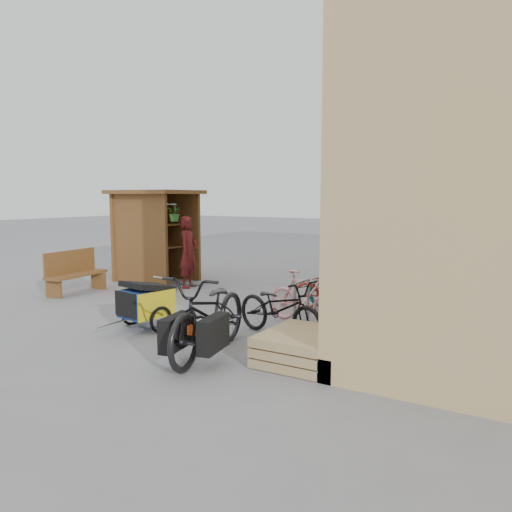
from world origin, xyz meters
The scene contains 17 objects.
ground centered at (0.00, 0.00, 0.00)m, with size 80.00×80.00×0.00m, color gray.
kiosk centered at (-3.28, 2.47, 1.55)m, with size 2.49×1.65×2.40m.
bike_rack centered at (2.30, 2.40, 0.52)m, with size 0.05×5.35×0.86m.
pallet_stack centered at (3.00, -1.40, 0.21)m, with size 1.00×1.20×0.40m.
bench centered at (-3.68, 0.26, 0.51)m, with size 0.69×1.62×0.99m.
shopping_carts centered at (3.00, 6.63, 0.55)m, with size 0.53×2.09×0.95m.
child_trailer centered at (-0.05, -1.20, 0.47)m, with size 0.91×1.47×0.85m.
cargo_bike centered at (1.77, -1.82, 0.59)m, with size 1.22×2.39×1.20m.
person_kiosk centered at (-1.87, 2.19, 0.88)m, with size 0.64×0.42×1.76m, color maroon.
bike_0 centered at (2.16, -0.49, 0.47)m, with size 0.63×1.80×0.94m, color black.
bike_1 centered at (2.12, 0.49, 0.47)m, with size 0.44×1.56×0.94m, color pink.
bike_2 centered at (2.14, 1.73, 0.42)m, with size 0.55×1.58×0.83m, color maroon.
bike_3 centered at (2.43, 1.90, 0.50)m, with size 0.47×1.66×1.00m, color #1B6C69.
bike_4 centered at (2.25, 2.89, 0.43)m, with size 0.57×1.64×0.86m, color black.
bike_5 centered at (2.27, 3.18, 0.52)m, with size 0.49×1.73×1.04m, color pink.
bike_6 centered at (2.40, 4.03, 0.49)m, with size 0.66×1.88×0.99m, color silver.
bike_7 centered at (2.42, 4.54, 0.53)m, with size 0.50×1.77×1.06m, color maroon.
Camera 1 is at (5.87, -7.32, 2.23)m, focal length 35.00 mm.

